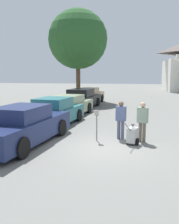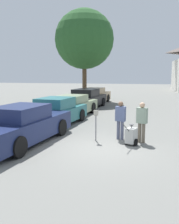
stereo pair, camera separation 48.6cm
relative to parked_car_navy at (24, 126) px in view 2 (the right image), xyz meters
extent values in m
plane|color=slate|center=(3.03, -0.01, -0.73)|extent=(120.00, 120.00, 0.00)
cube|color=#19234C|center=(0.00, 0.04, -0.13)|extent=(2.39, 5.41, 0.79)
cube|color=#19234C|center=(-0.02, -0.17, 0.55)|extent=(1.82, 2.37, 0.56)
cylinder|color=black|center=(-0.68, 1.76, -0.36)|extent=(0.26, 0.76, 0.74)
cylinder|color=black|center=(1.07, 1.55, -0.36)|extent=(0.26, 0.76, 0.74)
cylinder|color=black|center=(0.69, -1.67, -0.36)|extent=(0.26, 0.76, 0.74)
cube|color=#23666B|center=(0.00, 3.82, -0.17)|extent=(2.33, 4.89, 0.73)
cube|color=#23666B|center=(-0.02, 3.63, 0.49)|extent=(1.80, 2.15, 0.59)
cylinder|color=black|center=(-0.70, 5.37, -0.37)|extent=(0.26, 0.72, 0.71)
cylinder|color=black|center=(1.05, 5.17, -0.37)|extent=(0.26, 0.72, 0.71)
cylinder|color=black|center=(-1.04, 2.47, -0.37)|extent=(0.26, 0.72, 0.71)
cylinder|color=black|center=(0.71, 2.26, -0.37)|extent=(0.26, 0.72, 0.71)
cube|color=gray|center=(0.00, 6.83, -0.17)|extent=(2.40, 5.32, 0.70)
cube|color=gray|center=(-0.02, 6.62, 0.43)|extent=(1.84, 2.33, 0.49)
cylinder|color=black|center=(-0.70, 8.51, -0.35)|extent=(0.27, 0.77, 0.75)
cylinder|color=black|center=(1.08, 8.31, -0.35)|extent=(0.27, 0.77, 0.75)
cylinder|color=black|center=(-1.07, 5.35, -0.35)|extent=(0.27, 0.77, 0.75)
cylinder|color=black|center=(0.71, 5.14, -0.35)|extent=(0.27, 0.77, 0.75)
cube|color=black|center=(0.00, 10.80, -0.14)|extent=(2.49, 5.41, 0.78)
cube|color=black|center=(-0.02, 10.59, 0.55)|extent=(1.92, 2.37, 0.59)
cylinder|color=black|center=(-0.74, 12.52, -0.36)|extent=(0.26, 0.74, 0.73)
cylinder|color=black|center=(1.12, 12.30, -0.36)|extent=(0.26, 0.74, 0.73)
cylinder|color=black|center=(-1.11, 9.30, -0.36)|extent=(0.26, 0.74, 0.73)
cylinder|color=black|center=(0.75, 9.08, -0.36)|extent=(0.26, 0.74, 0.73)
cube|color=tan|center=(0.00, 14.03, -0.11)|extent=(2.35, 5.21, 0.81)
cube|color=tan|center=(-0.02, 13.83, 0.52)|extent=(1.80, 2.28, 0.46)
cylinder|color=black|center=(-0.68, 15.68, -0.35)|extent=(0.27, 0.77, 0.76)
cylinder|color=black|center=(1.05, 15.48, -0.35)|extent=(0.27, 0.77, 0.76)
cylinder|color=black|center=(-1.04, 12.58, -0.35)|extent=(0.27, 0.77, 0.76)
cylinder|color=black|center=(0.69, 12.38, -0.35)|extent=(0.27, 0.77, 0.76)
cylinder|color=slate|center=(2.77, 1.00, -0.19)|extent=(0.05, 0.05, 1.08)
cube|color=gray|center=(2.77, 1.00, 0.46)|extent=(0.18, 0.09, 0.22)
cylinder|color=#515670|center=(3.83, 1.46, -0.33)|extent=(0.14, 0.14, 0.80)
cylinder|color=#515670|center=(3.66, 1.50, -0.33)|extent=(0.14, 0.14, 0.80)
cube|color=#4C597F|center=(3.74, 1.48, 0.39)|extent=(0.46, 0.30, 0.63)
sphere|color=brown|center=(3.74, 1.48, 0.81)|extent=(0.22, 0.22, 0.22)
cylinder|color=#665B4C|center=(4.72, 1.15, -0.33)|extent=(0.14, 0.14, 0.80)
cylinder|color=#665B4C|center=(4.56, 1.21, -0.33)|extent=(0.14, 0.14, 0.80)
cube|color=gray|center=(4.64, 1.18, 0.39)|extent=(0.47, 0.36, 0.64)
sphere|color=tan|center=(4.64, 1.18, 0.82)|extent=(0.22, 0.22, 0.22)
cube|color=#B2B2AD|center=(4.26, 0.70, -0.34)|extent=(0.50, 0.54, 0.60)
cone|color=#59595B|center=(4.26, 0.70, 0.04)|extent=(0.18, 0.18, 0.16)
cylinder|color=#4C4C4C|center=(4.08, 0.26, 0.06)|extent=(0.25, 0.56, 0.43)
cylinder|color=black|center=(4.06, 0.78, -0.59)|extent=(0.15, 0.28, 0.28)
cylinder|color=black|center=(4.45, 0.62, -0.59)|extent=(0.15, 0.28, 0.28)
cylinder|color=brown|center=(-1.46, 15.93, 1.11)|extent=(0.44, 0.44, 3.68)
sphere|color=#285628|center=(-1.46, 15.93, 5.46)|extent=(5.90, 5.90, 5.90)
camera|label=1|loc=(4.32, -9.12, 2.08)|focal=40.00mm
camera|label=2|loc=(4.80, -9.02, 2.08)|focal=40.00mm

